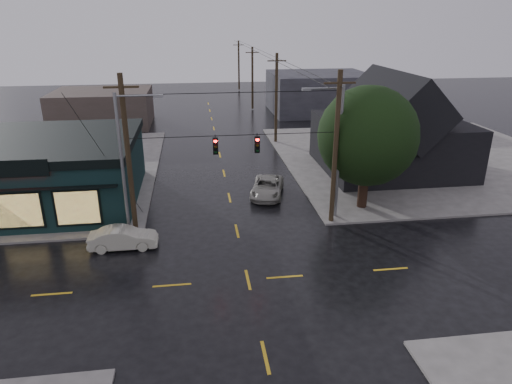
{
  "coord_description": "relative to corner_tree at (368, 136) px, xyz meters",
  "views": [
    {
      "loc": [
        -2.44,
        -20.9,
        13.06
      ],
      "look_at": [
        1.11,
        4.92,
        3.1
      ],
      "focal_mm": 32.0,
      "sensor_mm": 36.0,
      "label": 1
    }
  ],
  "objects": [
    {
      "name": "utility_pole_far_c",
      "position": [
        -2.93,
        59.4,
        -5.4
      ],
      "size": [
        2.0,
        0.32,
        9.15
      ],
      "primitive_type": null,
      "color": "black",
      "rests_on": "ground"
    },
    {
      "name": "pizza_shop",
      "position": [
        -24.43,
        4.35,
        -2.84
      ],
      "size": [
        16.3,
        12.34,
        4.9
      ],
      "color": "black",
      "rests_on": "ground"
    },
    {
      "name": "corner_tree",
      "position": [
        0.0,
        0.0,
        0.0
      ],
      "size": [
        6.98,
        6.98,
        8.76
      ],
      "color": "black",
      "rests_on": "ground"
    },
    {
      "name": "utility_pole_ne",
      "position": [
        -2.93,
        -2.1,
        -5.4
      ],
      "size": [
        2.0,
        0.32,
        10.15
      ],
      "primitive_type": null,
      "color": "black",
      "rests_on": "ground"
    },
    {
      "name": "utility_pole_far_a",
      "position": [
        -2.93,
        19.4,
        -5.4
      ],
      "size": [
        2.0,
        0.32,
        9.65
      ],
      "primitive_type": null,
      "color": "black",
      "rests_on": "ground"
    },
    {
      "name": "suv_silver",
      "position": [
        -6.44,
        3.47,
        -4.71
      ],
      "size": [
        3.48,
        5.4,
        1.38
      ],
      "primitive_type": "imported",
      "rotation": [
        0.0,
        0.0,
        -0.26
      ],
      "color": "gray",
      "rests_on": "ground"
    },
    {
      "name": "bg_building_east",
      "position": [
        6.57,
        36.4,
        -2.6
      ],
      "size": [
        14.0,
        12.0,
        5.6
      ],
      "primitive_type": "cube",
      "color": "#2D2C32",
      "rests_on": "ground"
    },
    {
      "name": "streetlight_ne",
      "position": [
        -2.43,
        -1.4,
        -5.4
      ],
      "size": [
        5.4,
        0.3,
        9.15
      ],
      "primitive_type": null,
      "color": "gray",
      "rests_on": "ground"
    },
    {
      "name": "sedan_cream",
      "position": [
        -16.45,
        -4.0,
        -4.73
      ],
      "size": [
        4.07,
        1.45,
        1.34
      ],
      "primitive_type": "imported",
      "rotation": [
        0.0,
        0.0,
        1.58
      ],
      "color": "beige",
      "rests_on": "ground"
    },
    {
      "name": "bg_building_west",
      "position": [
        -23.43,
        31.4,
        -3.2
      ],
      "size": [
        12.0,
        10.0,
        4.4
      ],
      "primitive_type": "cube",
      "color": "#3E332D",
      "rests_on": "ground"
    },
    {
      "name": "utility_pole_far_b",
      "position": [
        -2.93,
        39.4,
        -5.4
      ],
      "size": [
        2.0,
        0.32,
        9.15
      ],
      "primitive_type": null,
      "color": "black",
      "rests_on": "ground"
    },
    {
      "name": "streetlight_nw",
      "position": [
        -16.23,
        -2.8,
        -5.4
      ],
      "size": [
        5.4,
        0.3,
        9.15
      ],
      "primitive_type": null,
      "color": "gray",
      "rests_on": "ground"
    },
    {
      "name": "utility_pole_nw",
      "position": [
        -15.93,
        -2.1,
        -5.4
      ],
      "size": [
        2.0,
        0.32,
        10.15
      ],
      "primitive_type": null,
      "color": "black",
      "rests_on": "ground"
    },
    {
      "name": "ground_plane",
      "position": [
        -9.43,
        -8.6,
        -5.4
      ],
      "size": [
        160.0,
        160.0,
        0.0
      ],
      "primitive_type": "plane",
      "color": "black"
    },
    {
      "name": "sidewalk_ne",
      "position": [
        10.57,
        11.4,
        -5.32
      ],
      "size": [
        28.0,
        28.0,
        0.15
      ],
      "primitive_type": "cube",
      "color": "#605D59",
      "rests_on": "ground"
    },
    {
      "name": "span_signal_assembly",
      "position": [
        -9.34,
        -2.1,
        0.3
      ],
      "size": [
        13.0,
        0.48,
        1.23
      ],
      "color": "black",
      "rests_on": "ground"
    },
    {
      "name": "ne_building",
      "position": [
        5.57,
        8.4,
        -0.93
      ],
      "size": [
        12.6,
        11.6,
        8.75
      ],
      "color": "black",
      "rests_on": "ground"
    }
  ]
}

